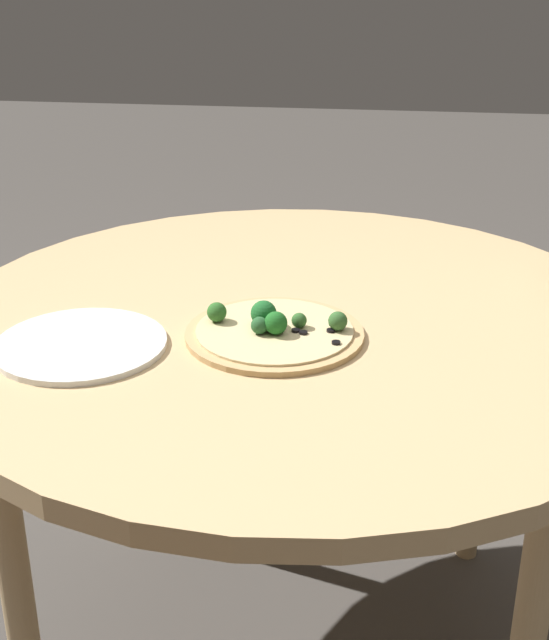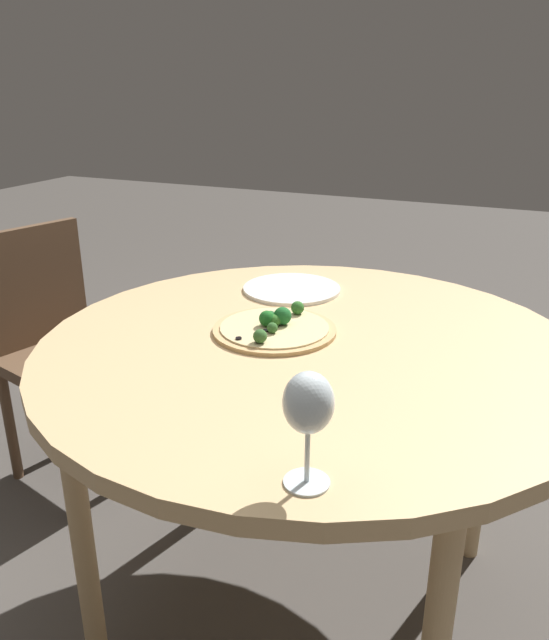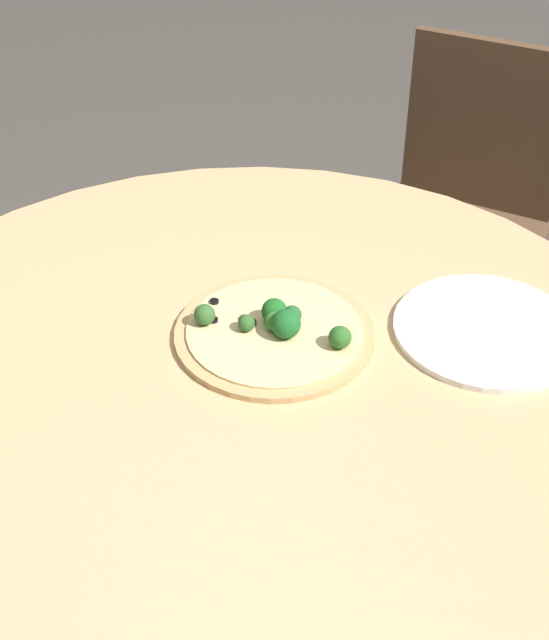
{
  "view_description": "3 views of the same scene",
  "coord_description": "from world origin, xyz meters",
  "px_view_note": "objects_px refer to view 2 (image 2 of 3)",
  "views": [
    {
      "loc": [
        0.15,
        -1.4,
        1.39
      ],
      "look_at": [
        -0.02,
        -0.1,
        0.81
      ],
      "focal_mm": 50.0,
      "sensor_mm": 36.0,
      "label": 1
    },
    {
      "loc": [
        1.22,
        0.45,
        1.34
      ],
      "look_at": [
        -0.02,
        -0.1,
        0.81
      ],
      "focal_mm": 35.0,
      "sensor_mm": 36.0,
      "label": 2
    },
    {
      "loc": [
        -0.25,
        0.89,
        1.58
      ],
      "look_at": [
        -0.02,
        -0.1,
        0.81
      ],
      "focal_mm": 50.0,
      "sensor_mm": 36.0,
      "label": 3
    }
  ],
  "objects_px": {
    "pizza": "(275,327)",
    "wine_glass": "(308,406)",
    "chair": "(60,344)",
    "plate_near": "(292,289)"
  },
  "relations": [
    {
      "from": "chair",
      "to": "plate_near",
      "type": "distance_m",
      "value": 0.88
    },
    {
      "from": "pizza",
      "to": "wine_glass",
      "type": "bearing_deg",
      "value": 28.28
    },
    {
      "from": "chair",
      "to": "plate_near",
      "type": "relative_size",
      "value": 3.2
    },
    {
      "from": "chair",
      "to": "wine_glass",
      "type": "height_order",
      "value": "wine_glass"
    },
    {
      "from": "pizza",
      "to": "plate_near",
      "type": "relative_size",
      "value": 1.07
    },
    {
      "from": "chair",
      "to": "pizza",
      "type": "bearing_deg",
      "value": -90.22
    },
    {
      "from": "chair",
      "to": "pizza",
      "type": "xyz_separation_m",
      "value": [
        0.24,
        0.91,
        0.3
      ]
    },
    {
      "from": "chair",
      "to": "plate_near",
      "type": "height_order",
      "value": "chair"
    },
    {
      "from": "pizza",
      "to": "chair",
      "type": "bearing_deg",
      "value": -105.07
    },
    {
      "from": "pizza",
      "to": "plate_near",
      "type": "distance_m",
      "value": 0.31
    }
  ]
}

